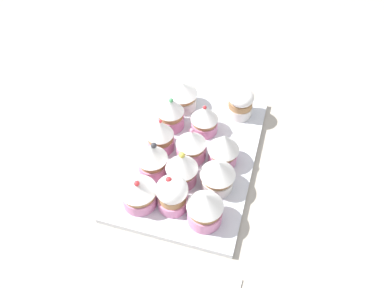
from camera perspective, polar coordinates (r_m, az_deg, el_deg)
name	(u,v)px	position (r cm, az deg, el deg)	size (l,w,h in cm)	color
ground_plane	(192,162)	(78.30, 0.00, -2.71)	(180.00, 180.00, 3.00)	#B2A899
baking_tray	(192,156)	(76.65, 0.00, -1.75)	(37.35, 24.35, 1.20)	silver
cupcake_0	(205,207)	(64.74, 1.93, -9.34)	(6.23, 6.23, 7.50)	pink
cupcake_1	(218,174)	(68.79, 3.83, -4.46)	(6.39, 6.39, 7.05)	white
cupcake_2	(224,148)	(72.40, 4.68, -0.63)	(6.00, 6.00, 7.24)	pink
cupcake_3	(240,103)	(81.88, 7.18, 6.06)	(5.38, 5.38, 6.56)	white
cupcake_4	(171,194)	(66.34, -3.06, -7.36)	(5.54, 5.54, 7.66)	pink
cupcake_5	(182,168)	(69.13, -1.51, -3.51)	(5.91, 5.91, 7.93)	pink
cupcake_6	(191,144)	(73.11, -0.21, -0.05)	(5.79, 5.79, 7.32)	pink
cupcake_7	(205,119)	(77.94, 1.87, 3.71)	(5.59, 5.59, 6.81)	pink
cupcake_8	(139,191)	(67.43, -7.91, -6.91)	(6.49, 6.49, 7.13)	pink
cupcake_9	(152,158)	(70.84, -5.93, -2.15)	(5.79, 5.79, 7.92)	pink
cupcake_10	(159,136)	(74.34, -4.87, 1.17)	(5.36, 5.36, 7.87)	pink
cupcake_11	(171,112)	(78.60, -3.19, 4.73)	(5.55, 5.55, 8.01)	pink
cupcake_12	(182,95)	(83.07, -1.46, 7.31)	(6.62, 6.62, 6.53)	white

